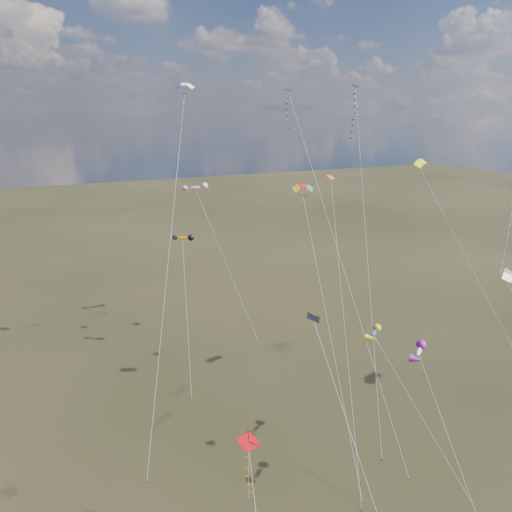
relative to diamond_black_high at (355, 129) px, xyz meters
name	(u,v)px	position (x,y,z in m)	size (l,w,h in m)	color
diamond_black_high	(355,129)	(0.00, 0.00, 0.00)	(9.79, 22.24, 35.50)	black
diamond_navy_tall	(295,133)	(-7.53, 1.43, -0.36)	(1.04, 27.58, 34.94)	#0B1D4A
diamond_black_mid	(345,414)	(-19.65, -28.85, -15.71)	(3.51, 11.46, 20.18)	black
diamond_red_low	(250,479)	(-25.64, -27.73, -19.47)	(2.80, 10.69, 13.43)	#A0070C
diamond_orange_center	(339,266)	(-8.52, -10.87, -13.23)	(8.66, 20.72, 25.45)	orange
parafoil_yellow	(423,163)	(2.34, -9.75, -3.23)	(10.69, 14.81, 27.77)	yellow
parafoil_blue_white	(184,87)	(-19.28, 7.70, 4.86)	(12.41, 23.05, 35.96)	#1C5DAE
parafoil_striped	(509,272)	(10.53, -16.03, -14.94)	(5.05, 13.83, 16.05)	gold
parafoil_tricolor	(303,188)	(-10.70, -6.66, -5.56)	(3.95, 18.17, 25.41)	yellow
novelty_orange_black	(182,239)	(-20.26, 8.33, -13.94)	(4.22, 13.03, 16.85)	orange
novelty_white_purple	(419,353)	(-9.69, -24.40, -15.98)	(2.54, 13.82, 14.75)	white
novelty_redwhite_stripe	(196,188)	(-15.52, 17.77, -9.00)	(6.92, 12.84, 21.92)	red
novelty_blue_yellow	(374,334)	(-8.71, -17.64, -17.77)	(5.24, 11.12, 12.99)	#2244B8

